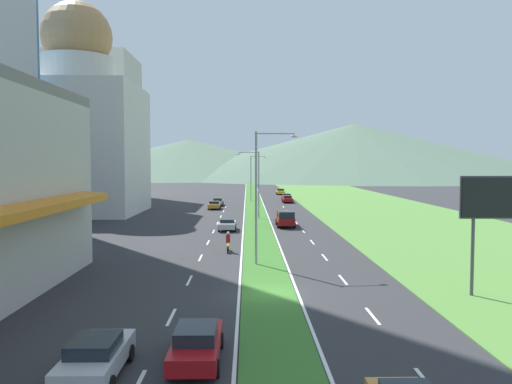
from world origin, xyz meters
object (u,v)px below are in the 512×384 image
at_px(car_4, 218,202).
at_px(motorcycle_rider, 228,243).
at_px(billboard_roadside, 503,205).
at_px(car_6, 287,197).
at_px(car_8, 96,356).
at_px(street_lamp_near, 261,189).
at_px(car_1, 197,343).
at_px(car_7, 288,199).
at_px(car_0, 227,224).
at_px(car_5, 280,191).
at_px(car_2, 214,205).
at_px(pickup_truck_0, 285,219).
at_px(street_lamp_far, 253,175).
at_px(street_lamp_mid, 256,180).

bearing_deg(car_4, motorcycle_rider, -175.55).
xyz_separation_m(billboard_roadside, car_6, (-6.71, 73.20, -4.61)).
relative_size(car_8, motorcycle_rider, 2.26).
distance_m(street_lamp_near, car_1, 19.50).
distance_m(car_4, car_7, 14.68).
bearing_deg(car_7, car_1, -7.21).
bearing_deg(street_lamp_near, car_0, 99.74).
bearing_deg(car_8, car_5, -7.45).
distance_m(car_2, motorcycle_rider, 40.43).
relative_size(car_1, pickup_truck_0, 0.86).
xyz_separation_m(street_lamp_near, car_2, (-6.55, 45.70, -5.09)).
distance_m(street_lamp_far, car_4, 13.30).
distance_m(billboard_roadside, car_0, 33.62).
xyz_separation_m(car_1, pickup_truck_0, (6.61, 41.13, 0.24)).
xyz_separation_m(street_lamp_near, motorcycle_rider, (-2.69, 5.46, -5.07)).
relative_size(car_4, pickup_truck_0, 0.88).
height_order(street_lamp_far, car_2, street_lamp_far).
bearing_deg(car_4, pickup_truck_0, -161.63).
distance_m(car_7, motorcycle_rider, 54.43).
xyz_separation_m(car_5, car_6, (-0.10, -20.52, 0.03)).
xyz_separation_m(billboard_roadside, car_2, (-20.28, 54.99, -4.64)).
xyz_separation_m(street_lamp_near, pickup_truck_0, (3.62, 22.54, -4.83)).
bearing_deg(pickup_truck_0, car_2, -156.30).
bearing_deg(car_5, street_lamp_mid, -7.44).
bearing_deg(street_lamp_far, motorcycle_rider, -92.74).
distance_m(street_lamp_near, car_6, 64.50).
distance_m(street_lamp_near, street_lamp_mid, 31.64).
bearing_deg(car_2, car_4, -1.52).
xyz_separation_m(street_lamp_mid, car_7, (6.60, 27.41, -4.67)).
relative_size(car_6, car_7, 1.02).
relative_size(car_7, pickup_truck_0, 0.80).
bearing_deg(car_7, pickup_truck_0, -5.02).
xyz_separation_m(street_lamp_mid, car_6, (6.80, 32.28, -4.65)).
distance_m(car_1, car_2, 64.39).
height_order(car_8, motorcycle_rider, motorcycle_rider).
relative_size(billboard_roadside, car_1, 1.52).
relative_size(billboard_roadside, car_6, 1.58).
relative_size(car_0, car_5, 0.88).
bearing_deg(car_2, car_7, -45.06).
bearing_deg(car_0, car_8, 175.34).
relative_size(street_lamp_near, car_8, 2.24).
relative_size(street_lamp_far, car_1, 1.99).
bearing_deg(car_5, car_4, -22.97).
bearing_deg(car_0, street_lamp_mid, -16.05).
xyz_separation_m(billboard_roadside, car_8, (-20.25, -10.60, -4.61)).
bearing_deg(car_8, car_2, 0.03).
xyz_separation_m(street_lamp_far, motorcycle_rider, (-2.77, -57.84, -4.59)).
bearing_deg(street_lamp_far, car_2, -110.62).
distance_m(street_lamp_far, billboard_roadside, 73.86).
distance_m(pickup_truck_0, motorcycle_rider, 18.21).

